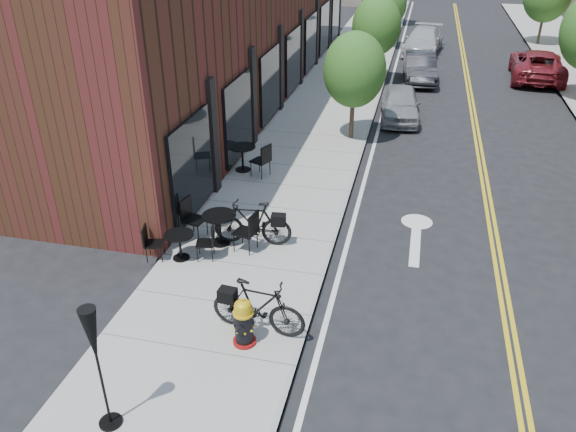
% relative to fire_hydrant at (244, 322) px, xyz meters
% --- Properties ---
extents(ground, '(120.00, 120.00, 0.00)m').
position_rel_fire_hydrant_xyz_m(ground, '(1.12, 2.60, -0.62)').
color(ground, black).
rests_on(ground, ground).
extents(sidewalk_near, '(4.00, 70.00, 0.12)m').
position_rel_fire_hydrant_xyz_m(sidewalk_near, '(-0.88, 12.60, -0.56)').
color(sidewalk_near, '#9E9B93').
rests_on(sidewalk_near, ground).
extents(building_near, '(5.00, 28.00, 7.00)m').
position_rel_fire_hydrant_xyz_m(building_near, '(-5.38, 16.60, 2.88)').
color(building_near, '#402314').
rests_on(building_near, ground).
extents(tree_near_a, '(2.20, 2.20, 3.81)m').
position_rel_fire_hydrant_xyz_m(tree_near_a, '(0.52, 11.60, 1.99)').
color(tree_near_a, '#382B1E').
rests_on(tree_near_a, sidewalk_near).
extents(tree_near_b, '(2.30, 2.30, 3.98)m').
position_rel_fire_hydrant_xyz_m(tree_near_b, '(0.52, 19.60, 2.10)').
color(tree_near_b, '#382B1E').
rests_on(tree_near_b, sidewalk_near).
extents(tree_near_c, '(2.10, 2.10, 3.67)m').
position_rel_fire_hydrant_xyz_m(tree_near_c, '(0.52, 27.60, 1.91)').
color(tree_near_c, '#382B1E').
rests_on(tree_near_c, sidewalk_near).
extents(fire_hydrant, '(0.60, 0.60, 1.05)m').
position_rel_fire_hydrant_xyz_m(fire_hydrant, '(0.00, 0.00, 0.00)').
color(fire_hydrant, maroon).
rests_on(fire_hydrant, sidewalk_near).
extents(bicycle_left, '(2.01, 0.76, 1.18)m').
position_rel_fire_hydrant_xyz_m(bicycle_left, '(-0.88, 3.58, 0.09)').
color(bicycle_left, black).
rests_on(bicycle_left, sidewalk_near).
extents(bicycle_right, '(1.99, 0.72, 1.17)m').
position_rel_fire_hydrant_xyz_m(bicycle_right, '(0.17, 0.41, 0.09)').
color(bicycle_right, black).
rests_on(bicycle_right, sidewalk_near).
extents(bistro_set_a, '(1.67, 0.86, 0.88)m').
position_rel_fire_hydrant_xyz_m(bistro_set_a, '(-2.38, 2.53, -0.05)').
color(bistro_set_a, black).
rests_on(bistro_set_a, sidewalk_near).
extents(bistro_set_b, '(2.01, 1.00, 1.06)m').
position_rel_fire_hydrant_xyz_m(bistro_set_b, '(-1.68, 3.41, 0.04)').
color(bistro_set_b, black).
rests_on(bistro_set_b, sidewalk_near).
extents(bistro_set_c, '(2.00, 1.23, 1.07)m').
position_rel_fire_hydrant_xyz_m(bistro_set_c, '(-2.48, 7.86, 0.04)').
color(bistro_set_c, black).
rests_on(bistro_set_c, sidewalk_near).
extents(patio_umbrella, '(0.38, 0.38, 2.36)m').
position_rel_fire_hydrant_xyz_m(patio_umbrella, '(-1.57, -2.38, 1.20)').
color(patio_umbrella, black).
rests_on(patio_umbrella, sidewalk_near).
extents(parked_car_a, '(1.81, 3.89, 1.29)m').
position_rel_fire_hydrant_xyz_m(parked_car_a, '(2.12, 14.45, 0.03)').
color(parked_car_a, gray).
rests_on(parked_car_a, ground).
extents(parked_car_b, '(1.80, 4.23, 1.35)m').
position_rel_fire_hydrant_xyz_m(parked_car_b, '(2.72, 20.42, 0.06)').
color(parked_car_b, black).
rests_on(parked_car_b, ground).
extents(parked_car_c, '(2.50, 5.02, 1.40)m').
position_rel_fire_hydrant_xyz_m(parked_car_c, '(2.72, 26.85, 0.08)').
color(parked_car_c, '#B8B7BD').
rests_on(parked_car_c, ground).
extents(parked_car_far, '(2.79, 5.40, 1.46)m').
position_rel_fire_hydrant_xyz_m(parked_car_far, '(8.39, 22.13, 0.11)').
color(parked_car_far, maroon).
rests_on(parked_car_far, ground).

